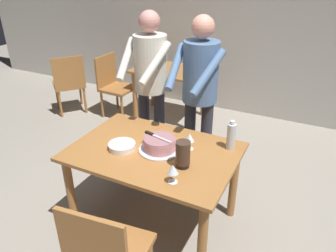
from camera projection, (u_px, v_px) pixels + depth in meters
ground_plane at (155, 220)px, 2.97m from camera, size 14.00×14.00×0.00m
back_wall at (247, 21)px, 4.52m from camera, size 10.00×0.12×2.70m
main_dining_table at (154, 162)px, 2.68m from camera, size 1.33×0.92×0.75m
cake_on_platter at (160, 145)px, 2.60m from camera, size 0.34×0.34×0.11m
cake_knife at (153, 135)px, 2.61m from camera, size 0.27×0.08×0.02m
plate_stack at (122, 146)px, 2.63m from camera, size 0.22×0.22×0.05m
wine_glass_near at (173, 170)px, 2.20m from camera, size 0.08×0.08×0.14m
wine_glass_far at (190, 138)px, 2.59m from camera, size 0.08×0.08×0.14m
water_bottle at (231, 136)px, 2.59m from camera, size 0.07×0.07×0.25m
hurricane_lamp at (183, 154)px, 2.37m from camera, size 0.11×0.11×0.21m
person_cutting_cake at (200, 88)px, 2.96m from camera, size 0.47×0.56×1.72m
person_standing_beside at (150, 79)px, 3.20m from camera, size 0.47×0.55×1.72m
background_table at (170, 80)px, 4.66m from camera, size 1.00×0.70×0.74m
background_chair_0 at (69, 82)px, 4.84m from camera, size 0.62×0.62×0.90m
background_chair_1 at (114, 84)px, 4.77m from camera, size 0.46×0.46×0.90m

